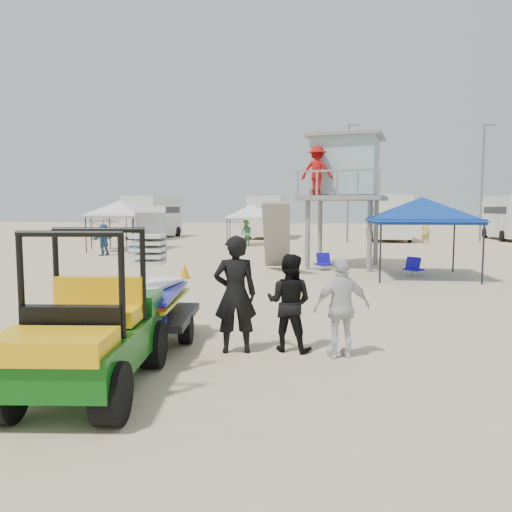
# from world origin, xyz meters

# --- Properties ---
(ground) EXTENTS (140.00, 140.00, 0.00)m
(ground) POSITION_xyz_m (0.00, 0.00, 0.00)
(ground) COLOR beige
(ground) RESTS_ON ground
(utility_cart) EXTENTS (1.68, 2.85, 2.05)m
(utility_cart) POSITION_xyz_m (-0.90, -1.94, 0.95)
(utility_cart) COLOR #0C510F
(utility_cart) RESTS_ON ground
(surf_trailer) EXTENTS (1.56, 2.53, 2.08)m
(surf_trailer) POSITION_xyz_m (-0.89, 0.40, 0.85)
(surf_trailer) COLOR black
(surf_trailer) RESTS_ON ground
(man_left) EXTENTS (0.79, 0.62, 1.91)m
(man_left) POSITION_xyz_m (0.62, 0.10, 0.96)
(man_left) COLOR black
(man_left) RESTS_ON ground
(man_mid) EXTENTS (0.88, 0.75, 1.60)m
(man_mid) POSITION_xyz_m (1.47, 0.35, 0.80)
(man_mid) COLOR black
(man_mid) RESTS_ON ground
(man_right) EXTENTS (1.00, 0.70, 1.58)m
(man_right) POSITION_xyz_m (2.32, 0.10, 0.79)
(man_right) COLOR silver
(man_right) RESTS_ON ground
(lifeguard_tower) EXTENTS (3.68, 3.68, 5.08)m
(lifeguard_tower) POSITION_xyz_m (2.40, 12.47, 3.78)
(lifeguard_tower) COLOR gray
(lifeguard_tower) RESTS_ON ground
(canopy_blue) EXTENTS (3.43, 3.43, 3.12)m
(canopy_blue) POSITION_xyz_m (5.06, 9.88, 2.57)
(canopy_blue) COLOR black
(canopy_blue) RESTS_ON ground
(canopy_white_a) EXTENTS (2.92, 2.92, 3.17)m
(canopy_white_a) POSITION_xyz_m (-9.37, 18.01, 2.62)
(canopy_white_a) COLOR black
(canopy_white_a) RESTS_ON ground
(canopy_white_b) EXTENTS (3.90, 3.90, 3.08)m
(canopy_white_b) POSITION_xyz_m (-9.68, 19.81, 2.53)
(canopy_white_b) COLOR black
(canopy_white_b) RESTS_ON ground
(canopy_white_c) EXTENTS (3.44, 3.44, 2.96)m
(canopy_white_c) POSITION_xyz_m (-3.14, 23.70, 2.41)
(canopy_white_c) COLOR black
(canopy_white_c) RESTS_ON ground
(umbrella_a) EXTENTS (2.23, 2.26, 1.82)m
(umbrella_a) POSITION_xyz_m (-9.80, 16.74, 0.91)
(umbrella_a) COLOR #B23312
(umbrella_a) RESTS_ON ground
(umbrella_b) EXTENTS (1.94, 1.97, 1.59)m
(umbrella_b) POSITION_xyz_m (-3.41, 21.83, 0.79)
(umbrella_b) COLOR yellow
(umbrella_b) RESTS_ON ground
(cone_near) EXTENTS (0.34, 0.34, 0.50)m
(cone_near) POSITION_xyz_m (-2.75, 8.23, 0.25)
(cone_near) COLOR orange
(cone_near) RESTS_ON ground
(cone_far) EXTENTS (0.34, 0.34, 0.50)m
(cone_far) POSITION_xyz_m (-6.76, 13.97, 0.25)
(cone_far) COLOR #FF3908
(cone_far) RESTS_ON ground
(beach_chair_a) EXTENTS (0.71, 0.79, 0.64)m
(beach_chair_a) POSITION_xyz_m (-7.45, 15.25, 0.31)
(beach_chair_a) COLOR #0E26A2
(beach_chair_a) RESTS_ON ground
(beach_chair_b) EXTENTS (0.71, 0.79, 0.64)m
(beach_chair_b) POSITION_xyz_m (1.76, 11.38, 0.31)
(beach_chair_b) COLOR #1610B0
(beach_chair_b) RESTS_ON ground
(beach_chair_c) EXTENTS (0.74, 0.85, 0.64)m
(beach_chair_c) POSITION_xyz_m (4.91, 10.27, 0.31)
(beach_chair_c) COLOR #1B10B6
(beach_chair_c) RESTS_ON ground
(rv_far_left) EXTENTS (2.64, 6.80, 3.25)m
(rv_far_left) POSITION_xyz_m (-12.00, 29.99, 1.80)
(rv_far_left) COLOR silver
(rv_far_left) RESTS_ON ground
(rv_mid_left) EXTENTS (2.65, 6.50, 3.25)m
(rv_mid_left) POSITION_xyz_m (-3.00, 31.49, 1.80)
(rv_mid_left) COLOR silver
(rv_mid_left) RESTS_ON ground
(rv_mid_right) EXTENTS (2.64, 7.00, 3.25)m
(rv_mid_right) POSITION_xyz_m (6.00, 29.99, 1.80)
(rv_mid_right) COLOR silver
(rv_mid_right) RESTS_ON ground
(rv_far_right) EXTENTS (2.64, 6.60, 3.25)m
(rv_far_right) POSITION_xyz_m (15.00, 31.49, 1.80)
(rv_far_right) COLOR silver
(rv_far_right) RESTS_ON ground
(light_pole_left) EXTENTS (0.14, 0.14, 8.00)m
(light_pole_left) POSITION_xyz_m (3.00, 27.00, 4.00)
(light_pole_left) COLOR slate
(light_pole_left) RESTS_ON ground
(light_pole_right) EXTENTS (0.14, 0.14, 8.00)m
(light_pole_right) POSITION_xyz_m (12.00, 28.50, 4.00)
(light_pole_right) COLOR slate
(light_pole_right) RESTS_ON ground
(distant_beachgoers) EXTENTS (17.92, 11.58, 1.63)m
(distant_beachgoers) POSITION_xyz_m (-4.35, 19.59, 0.80)
(distant_beachgoers) COLOR #B89F45
(distant_beachgoers) RESTS_ON ground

